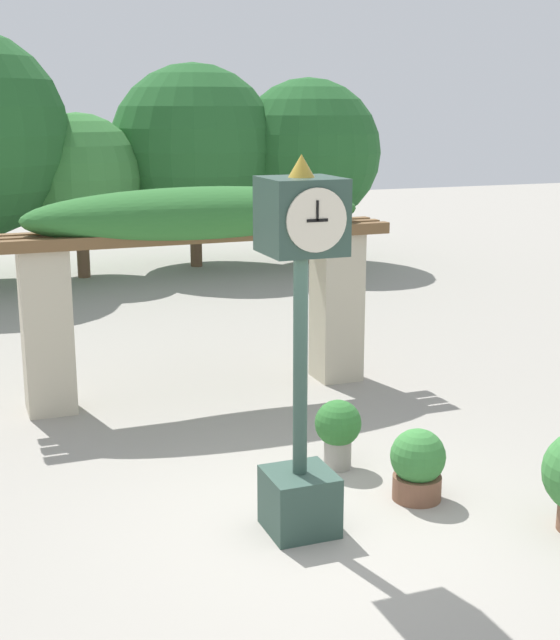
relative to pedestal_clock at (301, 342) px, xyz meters
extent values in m
plane|color=gray|center=(0.26, 0.00, -1.77)|extent=(60.00, 60.00, 0.00)
cube|color=#2D473D|center=(0.00, 0.00, -1.49)|extent=(0.60, 0.60, 0.56)
cylinder|color=#2D473D|center=(0.00, 0.00, -0.24)|extent=(0.13, 0.13, 1.94)
cylinder|color=gold|center=(0.00, 0.00, 0.75)|extent=(0.20, 0.20, 0.04)
cube|color=#2D473D|center=(0.00, 0.00, 1.09)|extent=(0.63, 0.63, 0.63)
cylinder|color=beige|center=(0.00, -0.33, 1.09)|extent=(0.52, 0.02, 0.52)
cylinder|color=beige|center=(0.00, 0.33, 1.09)|extent=(0.52, 0.02, 0.52)
cube|color=black|center=(0.00, -0.34, 1.09)|extent=(0.18, 0.01, 0.02)
cube|color=black|center=(0.00, -0.34, 1.17)|extent=(0.02, 0.01, 0.16)
cone|color=gold|center=(0.00, 0.00, 1.50)|extent=(0.22, 0.22, 0.19)
cube|color=#BCB299|center=(-1.71, 4.13, -0.73)|extent=(0.59, 0.59, 2.07)
cube|color=#BCB299|center=(2.22, 4.13, -0.73)|extent=(0.59, 0.59, 2.07)
cube|color=brown|center=(0.26, 3.84, 0.38)|extent=(5.12, 0.16, 0.15)
cube|color=brown|center=(0.26, 4.13, 0.38)|extent=(5.12, 0.16, 0.15)
cube|color=brown|center=(0.26, 4.43, 0.38)|extent=(5.12, 0.16, 0.15)
ellipsoid|color=#2D6B2D|center=(0.26, 4.13, 0.63)|extent=(4.43, 1.19, 0.70)
cylinder|color=gray|center=(0.91, 1.19, -1.61)|extent=(0.29, 0.29, 0.32)
sphere|color=#2D6B2D|center=(0.91, 1.19, -1.27)|extent=(0.49, 0.49, 0.49)
cylinder|color=brown|center=(1.32, 0.21, -1.65)|extent=(0.48, 0.48, 0.24)
sphere|color=#387A38|center=(1.32, 0.21, -1.32)|extent=(0.54, 0.54, 0.54)
cylinder|color=brown|center=(0.07, 13.09, -1.13)|extent=(0.28, 0.28, 1.28)
sphere|color=#387A38|center=(0.07, 13.09, 0.47)|extent=(2.75, 2.75, 2.75)
cylinder|color=brown|center=(2.81, 13.55, -1.07)|extent=(0.28, 0.28, 1.38)
sphere|color=#235B28|center=(2.81, 13.55, 0.99)|extent=(3.92, 3.92, 3.92)
cylinder|color=brown|center=(5.47, 13.02, -1.03)|extent=(0.28, 0.28, 1.47)
sphere|color=#235B28|center=(5.47, 13.02, 0.91)|extent=(3.45, 3.45, 3.45)
camera|label=1|loc=(-2.79, -6.86, 1.98)|focal=50.00mm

